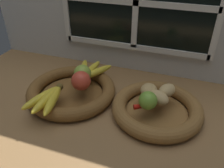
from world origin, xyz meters
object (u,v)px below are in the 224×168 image
object	(u,v)px
banana_bunch_back	(90,70)
fruit_bowl_right	(157,108)
fruit_bowl_left	(72,91)
potato_oblong	(149,90)
banana_bunch_front	(48,98)
potato_back	(167,91)
apple_red_right	(81,81)
potato_large	(158,97)
apple_green_back	(82,73)
lime_near	(148,101)
chili_pepper	(149,105)

from	to	relation	value
banana_bunch_back	fruit_bowl_right	bearing A→B (deg)	-19.51
fruit_bowl_left	potato_oblong	distance (cm)	30.22
fruit_bowl_left	banana_bunch_front	bearing A→B (deg)	-101.71
fruit_bowl_left	potato_back	distance (cm)	36.45
apple_red_right	potato_large	distance (cm)	28.55
apple_green_back	lime_near	size ratio (longest dim) A/B	1.10
apple_green_back	banana_bunch_back	size ratio (longest dim) A/B	0.41
potato_back	fruit_bowl_right	bearing A→B (deg)	-114.44
potato_oblong	lime_near	world-z (taller)	lime_near
fruit_bowl_left	potato_large	xyz separation A→B (cm)	(33.60, -0.00, 4.93)
banana_bunch_front	potato_back	xyz separation A→B (cm)	(38.31, 16.96, 0.80)
fruit_bowl_left	fruit_bowl_right	bearing A→B (deg)	0.00
potato_back	banana_bunch_back	bearing A→B (deg)	169.73
fruit_bowl_left	chili_pepper	distance (cm)	31.52
potato_large	chili_pepper	distance (cm)	4.77
fruit_bowl_right	apple_red_right	xyz separation A→B (cm)	(-28.49, -1.16, 6.29)
banana_bunch_back	chili_pepper	size ratio (longest dim) A/B	1.64
fruit_bowl_left	potato_large	distance (cm)	33.96
fruit_bowl_left	banana_bunch_back	xyz separation A→B (cm)	(3.53, 10.65, 4.06)
banana_bunch_front	potato_large	xyz separation A→B (cm)	(36.12, 12.15, 0.79)
apple_red_right	potato_oblong	distance (cm)	24.96
banana_bunch_back	apple_red_right	bearing A→B (deg)	-82.40
potato_back	potato_oblong	distance (cm)	6.36
apple_red_right	fruit_bowl_right	bearing A→B (deg)	2.34
lime_near	chili_pepper	bearing A→B (deg)	54.31
apple_green_back	chili_pepper	distance (cm)	29.22
fruit_bowl_right	banana_bunch_back	distance (cm)	32.16
fruit_bowl_left	apple_red_right	world-z (taller)	apple_red_right
fruit_bowl_left	banana_bunch_front	world-z (taller)	banana_bunch_front
fruit_bowl_left	potato_back	size ratio (longest dim) A/B	4.64
fruit_bowl_left	fruit_bowl_right	xyz separation A→B (cm)	(33.60, 0.00, 0.00)
potato_large	chili_pepper	size ratio (longest dim) A/B	0.77
apple_green_back	apple_red_right	xyz separation A→B (cm)	(1.99, -5.44, 0.22)
potato_oblong	chili_pepper	bearing A→B (deg)	-78.39
fruit_bowl_left	potato_back	xyz separation A→B (cm)	(35.79, 4.81, 4.95)
apple_red_right	potato_oblong	xyz separation A→B (cm)	(24.56, 4.22, -1.44)
lime_near	fruit_bowl_right	bearing A→B (deg)	56.31
fruit_bowl_left	lime_near	size ratio (longest dim) A/B	5.54
banana_bunch_front	banana_bunch_back	size ratio (longest dim) A/B	1.07
potato_back	potato_large	bearing A→B (deg)	-114.44
potato_oblong	chili_pepper	world-z (taller)	potato_oblong
fruit_bowl_right	potato_oblong	bearing A→B (deg)	142.13
apple_green_back	banana_bunch_front	xyz separation A→B (cm)	(-5.64, -16.43, -1.93)
apple_green_back	banana_bunch_front	size ratio (longest dim) A/B	0.38
apple_red_right	lime_near	world-z (taller)	apple_red_right
apple_green_back	lime_near	bearing A→B (deg)	-17.10
fruit_bowl_right	chili_pepper	world-z (taller)	chili_pepper
apple_red_right	banana_bunch_back	distance (cm)	12.13
fruit_bowl_right	potato_large	size ratio (longest dim) A/B	4.02
potato_large	fruit_bowl_left	bearing A→B (deg)	180.00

